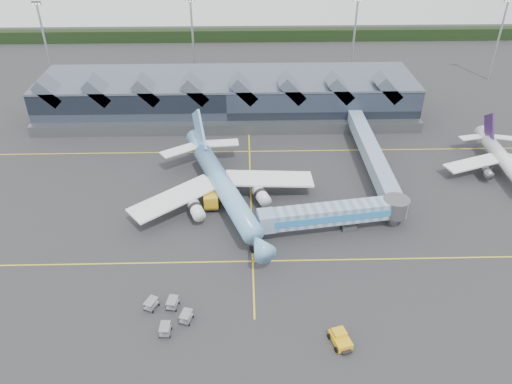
{
  "coord_description": "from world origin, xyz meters",
  "views": [
    {
      "loc": [
        -1.02,
        -67.44,
        51.87
      ],
      "look_at": [
        0.82,
        4.19,
        5.0
      ],
      "focal_mm": 35.0,
      "sensor_mm": 36.0,
      "label": 1
    }
  ],
  "objects_px": {
    "regional_jet": "(505,161)",
    "jet_bridge": "(343,213)",
    "main_airliner": "(223,185)",
    "fuel_truck": "(211,189)",
    "pushback_tug": "(340,339)"
  },
  "relations": [
    {
      "from": "main_airliner",
      "to": "jet_bridge",
      "type": "bearing_deg",
      "value": -42.56
    },
    {
      "from": "pushback_tug",
      "to": "fuel_truck",
      "type": "bearing_deg",
      "value": 102.39
    },
    {
      "from": "fuel_truck",
      "to": "pushback_tug",
      "type": "height_order",
      "value": "fuel_truck"
    },
    {
      "from": "main_airliner",
      "to": "fuel_truck",
      "type": "height_order",
      "value": "main_airliner"
    },
    {
      "from": "main_airliner",
      "to": "jet_bridge",
      "type": "xyz_separation_m",
      "value": [
        20.29,
        -8.62,
        -0.44
      ]
    },
    {
      "from": "main_airliner",
      "to": "jet_bridge",
      "type": "relative_size",
      "value": 1.51
    },
    {
      "from": "jet_bridge",
      "to": "fuel_truck",
      "type": "xyz_separation_m",
      "value": [
        -22.59,
        10.25,
        -1.44
      ]
    },
    {
      "from": "main_airliner",
      "to": "jet_bridge",
      "type": "height_order",
      "value": "main_airliner"
    },
    {
      "from": "main_airliner",
      "to": "fuel_truck",
      "type": "distance_m",
      "value": 3.39
    },
    {
      "from": "regional_jet",
      "to": "jet_bridge",
      "type": "xyz_separation_m",
      "value": [
        -35.37,
        -17.43,
        0.45
      ]
    },
    {
      "from": "pushback_tug",
      "to": "regional_jet",
      "type": "bearing_deg",
      "value": 30.64
    },
    {
      "from": "jet_bridge",
      "to": "regional_jet",
      "type": "bearing_deg",
      "value": 17.37
    },
    {
      "from": "main_airliner",
      "to": "regional_jet",
      "type": "relative_size",
      "value": 1.46
    },
    {
      "from": "jet_bridge",
      "to": "fuel_truck",
      "type": "distance_m",
      "value": 24.84
    },
    {
      "from": "jet_bridge",
      "to": "pushback_tug",
      "type": "xyz_separation_m",
      "value": [
        -4.22,
        -24.11,
        -2.61
      ]
    }
  ]
}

